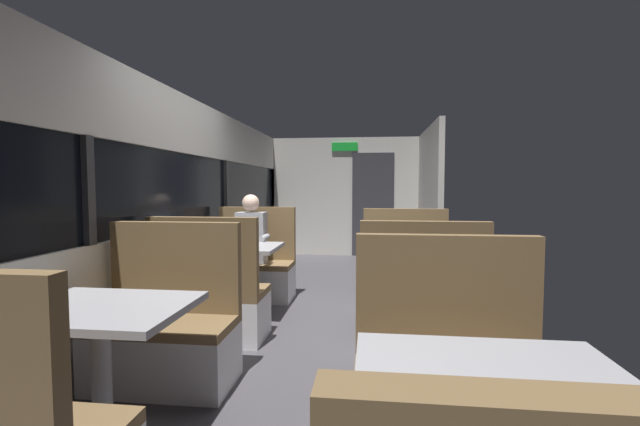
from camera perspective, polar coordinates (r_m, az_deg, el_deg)
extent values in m
cube|color=#423F44|center=(4.34, -0.10, -14.71)|extent=(3.30, 9.20, 0.02)
cube|color=beige|center=(4.61, -18.46, -7.57)|extent=(0.08, 8.40, 0.95)
cube|color=beige|center=(4.57, -18.85, 11.54)|extent=(0.08, 8.40, 0.60)
cube|color=black|center=(4.53, -18.79, 3.05)|extent=(0.03, 8.40, 0.75)
cube|color=#2D2D30|center=(3.31, -28.82, 2.66)|extent=(0.06, 0.08, 0.75)
cube|color=#2D2D30|center=(5.82, -12.57, 3.24)|extent=(0.06, 0.08, 0.75)
cube|color=#2D2D30|center=(8.51, -6.32, 3.39)|extent=(0.06, 0.08, 0.75)
cube|color=beige|center=(8.31, 3.34, 2.20)|extent=(2.90, 0.08, 2.30)
cube|color=#333338|center=(8.25, 7.14, 1.12)|extent=(0.80, 0.04, 2.00)
cube|color=green|center=(8.28, 3.34, 8.91)|extent=(0.50, 0.03, 0.16)
cube|color=beige|center=(7.16, 14.44, 1.86)|extent=(0.08, 2.40, 2.30)
cylinder|color=#9E9EA3|center=(2.63, -27.33, -19.22)|extent=(0.10, 0.10, 0.70)
cube|color=#99999E|center=(2.51, -27.58, -11.41)|extent=(0.90, 0.70, 0.04)
cube|color=silver|center=(3.22, -20.33, -17.75)|extent=(0.95, 0.50, 0.39)
cube|color=brown|center=(3.14, -20.42, -13.92)|extent=(0.95, 0.50, 0.06)
cube|color=brown|center=(3.24, -18.85, -6.88)|extent=(0.95, 0.08, 0.65)
cylinder|color=#9E9EA3|center=(4.56, -11.28, -9.18)|extent=(0.10, 0.10, 0.70)
cube|color=#99999E|center=(4.49, -11.34, -4.58)|extent=(0.90, 0.70, 0.04)
cube|color=silver|center=(4.00, -14.26, -13.36)|extent=(0.95, 0.50, 0.39)
cube|color=brown|center=(3.94, -14.31, -10.23)|extent=(0.95, 0.50, 0.06)
cube|color=brown|center=(3.68, -15.58, -5.59)|extent=(0.95, 0.08, 0.65)
cube|color=silver|center=(5.21, -8.99, -9.29)|extent=(0.95, 0.50, 0.39)
cube|color=brown|center=(5.16, -9.02, -6.86)|extent=(0.95, 0.50, 0.06)
cube|color=brown|center=(5.31, -8.44, -2.69)|extent=(0.95, 0.08, 0.65)
cube|color=#99999E|center=(1.59, 22.29, -20.17)|extent=(0.90, 0.70, 0.04)
cube|color=silver|center=(2.40, 17.28, -25.45)|extent=(0.95, 0.50, 0.39)
cube|color=brown|center=(2.30, 17.39, -20.54)|extent=(0.95, 0.50, 0.06)
cube|color=brown|center=(2.38, 16.61, -10.64)|extent=(0.95, 0.08, 0.65)
cylinder|color=#9E9EA3|center=(4.17, 12.30, -10.41)|extent=(0.10, 0.10, 0.70)
cube|color=#99999E|center=(4.10, 12.37, -5.38)|extent=(0.90, 0.70, 0.04)
cube|color=silver|center=(3.58, 13.33, -15.37)|extent=(0.95, 0.50, 0.39)
cube|color=brown|center=(3.52, 13.38, -11.89)|extent=(0.95, 0.50, 0.06)
cube|color=brown|center=(3.23, 13.90, -6.81)|extent=(0.95, 0.08, 0.65)
cube|color=silver|center=(4.84, 11.51, -10.31)|extent=(0.95, 0.50, 0.39)
cube|color=brown|center=(4.80, 11.54, -7.70)|extent=(0.95, 0.50, 0.06)
cube|color=brown|center=(4.95, 11.39, -3.18)|extent=(0.95, 0.08, 0.65)
cube|color=#26262D|center=(5.20, -8.99, -8.97)|extent=(0.30, 0.36, 0.45)
cube|color=#99999E|center=(5.07, -9.21, -3.28)|extent=(0.34, 0.22, 0.60)
sphere|color=beige|center=(5.01, -9.32, 1.34)|extent=(0.20, 0.20, 0.20)
cylinder|color=#99999E|center=(4.95, -12.01, -3.24)|extent=(0.07, 0.28, 0.07)
cylinder|color=#99999E|center=(4.84, -7.51, -3.35)|extent=(0.07, 0.28, 0.07)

